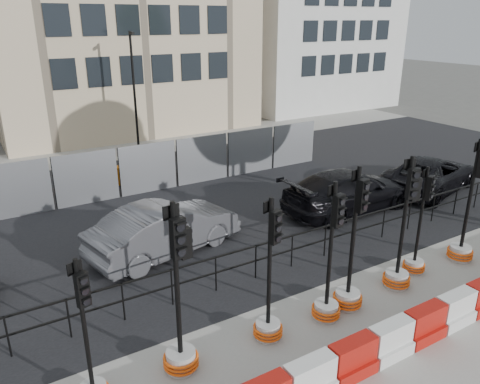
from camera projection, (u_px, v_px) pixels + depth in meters
ground at (319, 287)px, 12.19m from camera, size 120.00×120.00×0.00m
sidewalk_near at (413, 352)px, 9.78m from camera, size 40.00×6.00×0.02m
road at (199, 202)px, 17.79m from camera, size 40.00×14.00×0.03m
sidewalk_far at (124, 149)px, 25.00m from camera, size 40.00×4.00×0.02m
kerb_railing at (292, 245)px, 12.91m from camera, size 18.00×0.04×1.00m
heras_fencing at (159, 168)px, 19.48m from camera, size 14.33×1.72×2.00m
lamp_post_far at (134, 90)px, 23.30m from camera, size 0.12×0.56×6.00m
barrier_row at (407, 333)px, 9.81m from camera, size 16.75×0.50×0.80m
traffic_signal_a at (91, 375)px, 8.34m from camera, size 0.58×0.58×2.93m
traffic_signal_b at (181, 333)px, 9.02m from camera, size 0.71×0.71×3.61m
traffic_signal_c at (269, 311)px, 10.01m from camera, size 0.65×0.65×3.30m
traffic_signal_d at (328, 288)px, 10.63m from camera, size 0.67×0.67×3.38m
traffic_signal_e at (350, 281)px, 11.07m from camera, size 0.70×0.70×3.58m
traffic_signal_f at (400, 258)px, 11.89m from camera, size 0.70×0.70×3.54m
traffic_signal_g at (416, 252)px, 12.67m from camera, size 0.60×0.60×3.04m
traffic_signal_h at (463, 237)px, 13.28m from camera, size 0.71×0.71×3.60m
car_b at (165, 229)px, 13.72m from camera, size 3.63×5.35×1.53m
car_c at (349, 191)px, 16.75m from camera, size 2.22×5.26×1.52m
car_d at (430, 174)px, 18.82m from camera, size 4.50×5.99×1.38m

